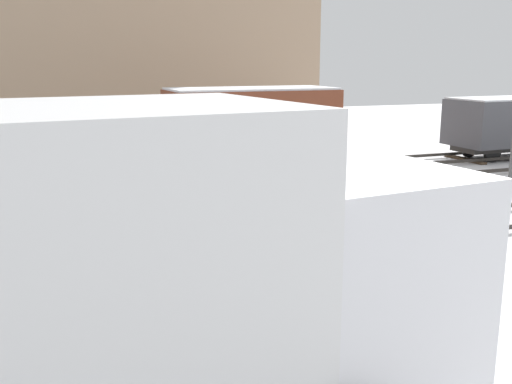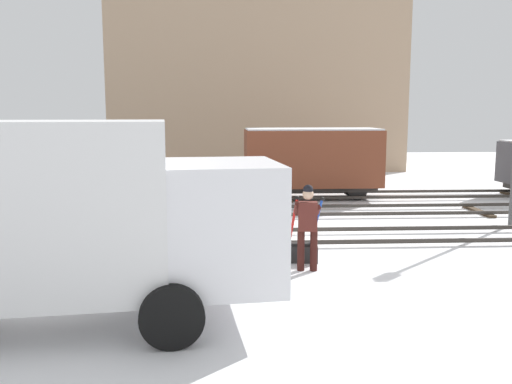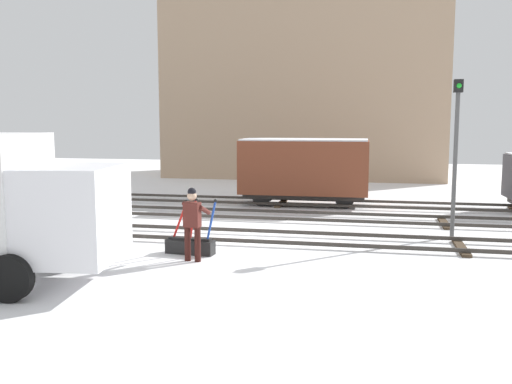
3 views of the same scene
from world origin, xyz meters
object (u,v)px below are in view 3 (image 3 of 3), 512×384
rail_worker (193,220)px  freight_car_back_track (304,168)px  signal_post (456,144)px  switch_lever_frame (191,244)px

rail_worker → freight_car_back_track: bearing=86.6°
signal_post → freight_car_back_track: bearing=132.9°
rail_worker → signal_post: bearing=38.6°
rail_worker → switch_lever_frame: bearing=118.9°
signal_post → freight_car_back_track: (-4.91, 5.28, -1.21)m
signal_post → freight_car_back_track: 7.31m
signal_post → freight_car_back_track: size_ratio=0.90×
switch_lever_frame → rail_worker: bearing=-61.1°
switch_lever_frame → freight_car_back_track: (1.83, 8.75, 1.24)m
switch_lever_frame → freight_car_back_track: 9.02m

